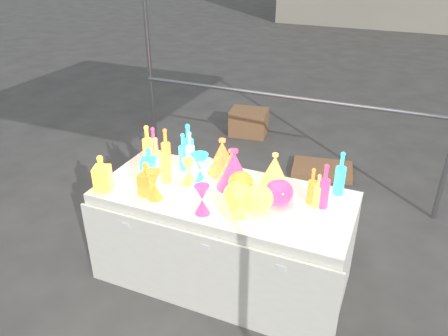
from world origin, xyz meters
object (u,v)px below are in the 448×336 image
at_px(decanter_0, 102,173).
at_px(hourglass_0, 155,185).
at_px(bottle_0, 148,144).
at_px(display_table, 224,237).
at_px(cardboard_box_closed, 249,122).
at_px(globe_0, 238,196).
at_px(lampshade_0, 222,156).

distance_m(decanter_0, hourglass_0, 0.40).
bearing_deg(bottle_0, display_table, -16.07).
distance_m(cardboard_box_closed, globe_0, 3.00).
relative_size(display_table, cardboard_box_closed, 3.89).
height_order(cardboard_box_closed, globe_0, globe_0).
bearing_deg(display_table, globe_0, -35.39).
bearing_deg(display_table, hourglass_0, -149.58).
bearing_deg(hourglass_0, cardboard_box_closed, 97.40).
distance_m(cardboard_box_closed, hourglass_0, 3.01).
bearing_deg(lampshade_0, display_table, -78.27).
relative_size(hourglass_0, lampshade_0, 0.78).
distance_m(display_table, decanter_0, 0.99).
height_order(display_table, decanter_0, decanter_0).
relative_size(cardboard_box_closed, hourglass_0, 2.21).
xyz_separation_m(bottle_0, lampshade_0, (0.60, 0.08, -0.02)).
bearing_deg(cardboard_box_closed, display_table, -81.36).
relative_size(hourglass_0, globe_0, 1.10).
relative_size(bottle_0, globe_0, 1.62).
relative_size(decanter_0, globe_0, 1.39).
relative_size(display_table, globe_0, 9.45).
distance_m(bottle_0, decanter_0, 0.50).
distance_m(cardboard_box_closed, bottle_0, 2.56).
distance_m(hourglass_0, lampshade_0, 0.59).
bearing_deg(decanter_0, globe_0, -10.10).
bearing_deg(decanter_0, hourglass_0, -14.22).
bearing_deg(lampshade_0, hourglass_0, -130.35).
bearing_deg(globe_0, hourglass_0, -166.71).
bearing_deg(cardboard_box_closed, globe_0, -79.12).
bearing_deg(globe_0, cardboard_box_closed, 108.59).
relative_size(cardboard_box_closed, lampshade_0, 1.72).
bearing_deg(hourglass_0, globe_0, 13.29).
height_order(cardboard_box_closed, bottle_0, bottle_0).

